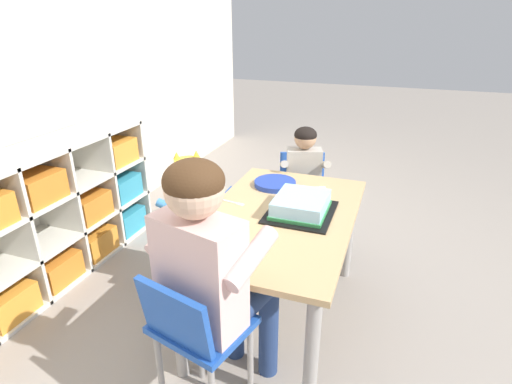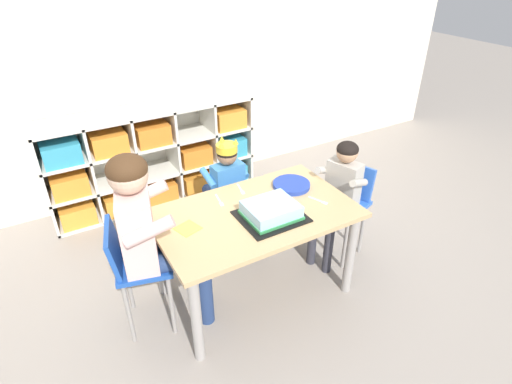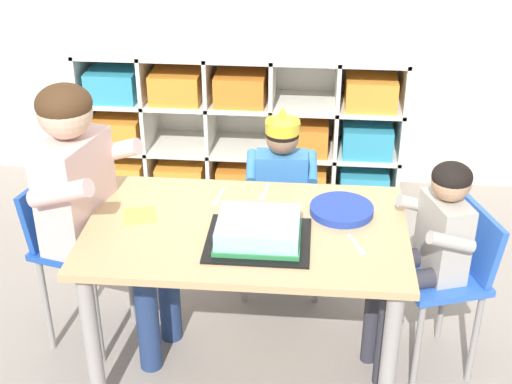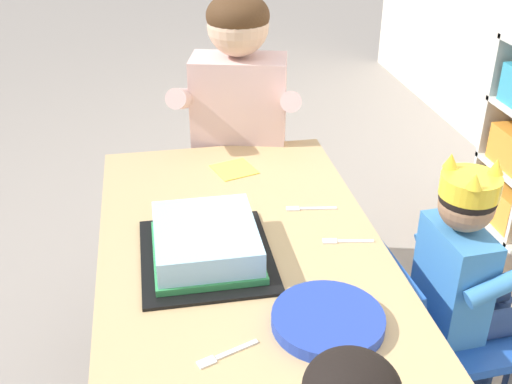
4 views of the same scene
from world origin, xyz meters
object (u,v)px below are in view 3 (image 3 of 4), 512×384
object	(u,v)px
classroom_chair_guest_side	(449,272)
fork_scattered_mid_table	(265,193)
classroom_chair_blue	(281,220)
fork_near_child_seat	(219,197)
guest_at_table_side	(429,243)
adult_helper_seated	(91,193)
fork_near_cake_tray	(357,246)
child_with_crown	(282,177)
activity_table	(246,249)
paper_plate_stack	(342,210)
classroom_chair_adult_side	(73,242)
birthday_cake_on_tray	(258,232)

from	to	relation	value
classroom_chair_guest_side	fork_scattered_mid_table	bearing A→B (deg)	-123.58
classroom_chair_blue	fork_near_child_seat	bearing A→B (deg)	46.65
guest_at_table_side	fork_near_child_seat	bearing A→B (deg)	-120.66
adult_helper_seated	fork_near_cake_tray	bearing A→B (deg)	-85.88
guest_at_table_side	classroom_chair_blue	bearing A→B (deg)	-146.88
classroom_chair_guest_side	fork_near_child_seat	xyz separation A→B (m)	(-0.84, 0.14, 0.19)
fork_near_cake_tray	fork_scattered_mid_table	size ratio (longest dim) A/B	0.99
child_with_crown	activity_table	bearing A→B (deg)	77.35
classroom_chair_blue	fork_near_cake_tray	world-z (taller)	fork_near_cake_tray
classroom_chair_guest_side	paper_plate_stack	distance (m)	0.45
classroom_chair_blue	child_with_crown	distance (m)	0.18
classroom_chair_blue	paper_plate_stack	size ratio (longest dim) A/B	2.57
classroom_chair_guest_side	child_with_crown	bearing A→B (deg)	-146.87
fork_near_child_seat	child_with_crown	bearing A→B (deg)	-21.74
classroom_chair_adult_side	guest_at_table_side	world-z (taller)	guest_at_table_side
activity_table	fork_scattered_mid_table	world-z (taller)	fork_scattered_mid_table
child_with_crown	fork_scattered_mid_table	distance (m)	0.34
classroom_chair_blue	birthday_cake_on_tray	distance (m)	0.62
child_with_crown	adult_helper_seated	size ratio (longest dim) A/B	0.77
activity_table	paper_plate_stack	xyz separation A→B (m)	(0.33, 0.12, 0.10)
activity_table	classroom_chair_blue	distance (m)	0.49
fork_scattered_mid_table	fork_near_child_seat	size ratio (longest dim) A/B	0.93
classroom_chair_guest_side	fork_scattered_mid_table	size ratio (longest dim) A/B	5.14
fork_near_cake_tray	fork_near_child_seat	size ratio (longest dim) A/B	0.92
classroom_chair_adult_side	fork_near_cake_tray	bearing A→B (deg)	-86.29
classroom_chair_guest_side	fork_scattered_mid_table	distance (m)	0.73
child_with_crown	classroom_chair_guest_side	xyz separation A→B (m)	(0.63, -0.51, -0.09)
classroom_chair_blue	guest_at_table_side	xyz separation A→B (m)	(0.53, -0.43, 0.19)
birthday_cake_on_tray	fork_near_child_seat	size ratio (longest dim) A/B	2.58
fork_near_cake_tray	paper_plate_stack	bearing A→B (deg)	-8.50
activity_table	child_with_crown	size ratio (longest dim) A/B	1.37
birthday_cake_on_tray	child_with_crown	bearing A→B (deg)	86.34
child_with_crown	fork_near_cake_tray	bearing A→B (deg)	110.06
adult_helper_seated	classroom_chair_guest_side	world-z (taller)	adult_helper_seated
classroom_chair_guest_side	fork_near_cake_tray	xyz separation A→B (m)	(-0.34, -0.15, 0.19)
adult_helper_seated	classroom_chair_guest_side	bearing A→B (deg)	-76.49
adult_helper_seated	birthday_cake_on_tray	size ratio (longest dim) A/B	3.05
classroom_chair_blue	fork_near_cake_tray	bearing A→B (deg)	113.46
adult_helper_seated	child_with_crown	bearing A→B (deg)	-39.12
classroom_chair_adult_side	guest_at_table_side	distance (m)	1.31
guest_at_table_side	birthday_cake_on_tray	distance (m)	0.60
guest_at_table_side	fork_near_child_seat	distance (m)	0.77
activity_table	adult_helper_seated	xyz separation A→B (m)	(-0.57, 0.08, 0.15)
adult_helper_seated	classroom_chair_guest_side	xyz separation A→B (m)	(1.29, -0.02, -0.25)
activity_table	fork_near_child_seat	xyz separation A→B (m)	(-0.12, 0.20, 0.09)
child_with_crown	fork_near_cake_tray	size ratio (longest dim) A/B	6.52
birthday_cake_on_tray	fork_near_child_seat	bearing A→B (deg)	120.86
child_with_crown	classroom_chair_adult_side	size ratio (longest dim) A/B	1.21
classroom_chair_guest_side	guest_at_table_side	size ratio (longest dim) A/B	0.76
classroom_chair_guest_side	guest_at_table_side	world-z (taller)	guest_at_table_side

